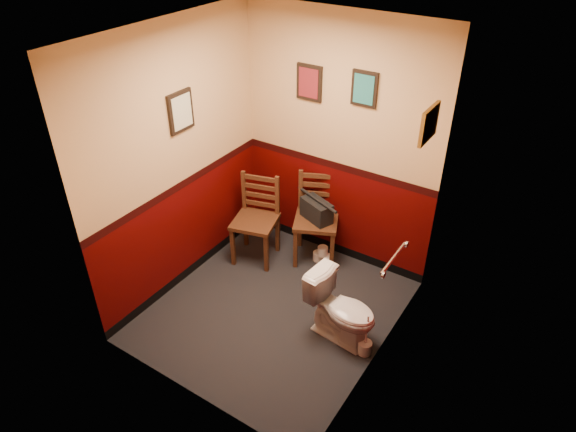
# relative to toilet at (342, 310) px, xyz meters

# --- Properties ---
(floor) EXTENTS (2.20, 2.40, 0.00)m
(floor) POSITION_rel_toilet_xyz_m (-0.72, -0.05, -0.33)
(floor) COLOR black
(floor) RESTS_ON ground
(ceiling) EXTENTS (2.20, 2.40, 0.00)m
(ceiling) POSITION_rel_toilet_xyz_m (-0.72, -0.05, 2.37)
(ceiling) COLOR silver
(ceiling) RESTS_ON ground
(wall_back) EXTENTS (2.20, 0.00, 2.70)m
(wall_back) POSITION_rel_toilet_xyz_m (-0.72, 1.15, 1.02)
(wall_back) COLOR #400303
(wall_back) RESTS_ON ground
(wall_front) EXTENTS (2.20, 0.00, 2.70)m
(wall_front) POSITION_rel_toilet_xyz_m (-0.72, -1.25, 1.02)
(wall_front) COLOR #400303
(wall_front) RESTS_ON ground
(wall_left) EXTENTS (0.00, 2.40, 2.70)m
(wall_left) POSITION_rel_toilet_xyz_m (-1.82, -0.05, 1.02)
(wall_left) COLOR #400303
(wall_left) RESTS_ON ground
(wall_right) EXTENTS (0.00, 2.40, 2.70)m
(wall_right) POSITION_rel_toilet_xyz_m (0.38, -0.05, 1.02)
(wall_right) COLOR #400303
(wall_right) RESTS_ON ground
(grab_bar) EXTENTS (0.05, 0.56, 0.06)m
(grab_bar) POSITION_rel_toilet_xyz_m (0.35, 0.20, 0.62)
(grab_bar) COLOR silver
(grab_bar) RESTS_ON wall_right
(framed_print_back_a) EXTENTS (0.28, 0.04, 0.36)m
(framed_print_back_a) POSITION_rel_toilet_xyz_m (-1.07, 1.13, 1.62)
(framed_print_back_a) COLOR black
(framed_print_back_a) RESTS_ON wall_back
(framed_print_back_b) EXTENTS (0.26, 0.04, 0.34)m
(framed_print_back_b) POSITION_rel_toilet_xyz_m (-0.47, 1.13, 1.67)
(framed_print_back_b) COLOR black
(framed_print_back_b) RESTS_ON wall_back
(framed_print_left) EXTENTS (0.04, 0.30, 0.38)m
(framed_print_left) POSITION_rel_toilet_xyz_m (-1.80, 0.05, 1.52)
(framed_print_left) COLOR black
(framed_print_left) RESTS_ON wall_left
(framed_print_right) EXTENTS (0.04, 0.34, 0.28)m
(framed_print_right) POSITION_rel_toilet_xyz_m (0.36, 0.55, 1.72)
(framed_print_right) COLOR olive
(framed_print_right) RESTS_ON wall_right
(toilet) EXTENTS (0.72, 0.45, 0.67)m
(toilet) POSITION_rel_toilet_xyz_m (0.00, 0.00, 0.00)
(toilet) COLOR white
(toilet) RESTS_ON floor
(toilet_brush) EXTENTS (0.13, 0.13, 0.46)m
(toilet_brush) POSITION_rel_toilet_xyz_m (0.28, -0.07, -0.26)
(toilet_brush) COLOR silver
(toilet_brush) RESTS_ON floor
(chair_left) EXTENTS (0.56, 0.56, 0.98)m
(chair_left) POSITION_rel_toilet_xyz_m (-1.40, 0.60, 0.16)
(chair_left) COLOR #532D19
(chair_left) RESTS_ON floor
(chair_right) EXTENTS (0.62, 0.62, 1.00)m
(chair_right) POSITION_rel_toilet_xyz_m (-0.84, 0.96, 0.17)
(chair_right) COLOR #532D19
(chair_right) RESTS_ON floor
(handbag) EXTENTS (0.41, 0.30, 0.27)m
(handbag) POSITION_rel_toilet_xyz_m (-0.82, 0.92, 0.31)
(handbag) COLOR black
(handbag) RESTS_ON chair_right
(tp_stack) EXTENTS (0.24, 0.13, 0.21)m
(tp_stack) POSITION_rel_toilet_xyz_m (-0.70, 0.89, -0.25)
(tp_stack) COLOR silver
(tp_stack) RESTS_ON floor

